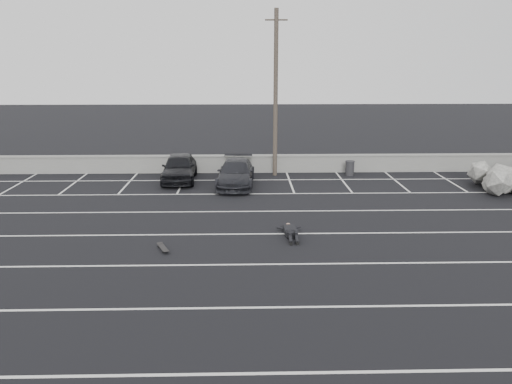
{
  "coord_description": "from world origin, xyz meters",
  "views": [
    {
      "loc": [
        -1.56,
        -15.54,
        6.72
      ],
      "look_at": [
        -1.05,
        5.66,
        1.0
      ],
      "focal_mm": 35.0,
      "sensor_mm": 36.0,
      "label": 1
    }
  ],
  "objects_px": {
    "car_left": "(179,167)",
    "utility_pole": "(276,94)",
    "car_right": "(236,173)",
    "person": "(290,227)",
    "skateboard": "(163,248)",
    "trash_bin": "(350,168)"
  },
  "relations": [
    {
      "from": "utility_pole",
      "to": "skateboard",
      "type": "height_order",
      "value": "utility_pole"
    },
    {
      "from": "skateboard",
      "to": "car_left",
      "type": "bearing_deg",
      "value": 69.59
    },
    {
      "from": "person",
      "to": "utility_pole",
      "type": "bearing_deg",
      "value": 87.57
    },
    {
      "from": "utility_pole",
      "to": "car_left",
      "type": "bearing_deg",
      "value": -167.61
    },
    {
      "from": "utility_pole",
      "to": "trash_bin",
      "type": "distance_m",
      "value": 6.17
    },
    {
      "from": "trash_bin",
      "to": "car_left",
      "type": "bearing_deg",
      "value": -173.79
    },
    {
      "from": "car_right",
      "to": "trash_bin",
      "type": "height_order",
      "value": "car_right"
    },
    {
      "from": "skateboard",
      "to": "utility_pole",
      "type": "bearing_deg",
      "value": 43.85
    },
    {
      "from": "trash_bin",
      "to": "car_right",
      "type": "bearing_deg",
      "value": -161.09
    },
    {
      "from": "car_left",
      "to": "car_right",
      "type": "height_order",
      "value": "car_left"
    },
    {
      "from": "skateboard",
      "to": "trash_bin",
      "type": "bearing_deg",
      "value": 27.64
    },
    {
      "from": "car_right",
      "to": "person",
      "type": "relative_size",
      "value": 1.85
    },
    {
      "from": "car_left",
      "to": "utility_pole",
      "type": "relative_size",
      "value": 0.48
    },
    {
      "from": "car_right",
      "to": "skateboard",
      "type": "bearing_deg",
      "value": -101.59
    },
    {
      "from": "utility_pole",
      "to": "trash_bin",
      "type": "bearing_deg",
      "value": -1.61
    },
    {
      "from": "car_left",
      "to": "utility_pole",
      "type": "xyz_separation_m",
      "value": [
        5.46,
        1.2,
        3.97
      ]
    },
    {
      "from": "trash_bin",
      "to": "person",
      "type": "height_order",
      "value": "trash_bin"
    },
    {
      "from": "car_left",
      "to": "trash_bin",
      "type": "xyz_separation_m",
      "value": [
        9.89,
        1.08,
        -0.33
      ]
    },
    {
      "from": "utility_pole",
      "to": "person",
      "type": "distance_m",
      "value": 11.11
    },
    {
      "from": "car_left",
      "to": "trash_bin",
      "type": "bearing_deg",
      "value": 4.62
    },
    {
      "from": "car_left",
      "to": "utility_pole",
      "type": "bearing_deg",
      "value": 10.81
    },
    {
      "from": "car_right",
      "to": "car_left",
      "type": "bearing_deg",
      "value": 162.39
    }
  ]
}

